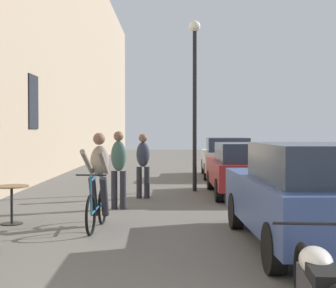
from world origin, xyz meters
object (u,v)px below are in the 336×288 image
at_px(pedestrian_mid, 141,162).
at_px(parked_car_second, 241,168).
at_px(cyclist_on_bicycle, 96,183).
at_px(cafe_table_far, 10,196).
at_px(parked_car_third, 224,157).
at_px(pedestrian_near, 117,165).
at_px(parked_car_nearest, 307,194).
at_px(street_lamp, 193,83).

relative_size(pedestrian_mid, parked_car_second, 0.42).
height_order(cyclist_on_bicycle, pedestrian_mid, cyclist_on_bicycle).
xyz_separation_m(cafe_table_far, parked_car_third, (5.12, 9.72, 0.25)).
height_order(cyclist_on_bicycle, pedestrian_near, pedestrian_near).
xyz_separation_m(cafe_table_far, pedestrian_near, (1.82, 1.82, 0.46)).
xyz_separation_m(pedestrian_mid, parked_car_third, (2.84, 6.07, -0.17)).
height_order(pedestrian_mid, parked_car_third, pedestrian_mid).
bearing_deg(pedestrian_near, parked_car_nearest, -50.19).
xyz_separation_m(pedestrian_near, parked_car_third, (3.29, 7.90, -0.21)).
xyz_separation_m(cyclist_on_bicycle, pedestrian_mid, (0.62, 3.99, 0.13)).
height_order(cafe_table_far, parked_car_second, parked_car_second).
bearing_deg(pedestrian_near, cyclist_on_bicycle, -94.30).
height_order(cafe_table_far, parked_car_third, parked_car_third).
distance_m(cafe_table_far, pedestrian_near, 2.62).
relative_size(parked_car_second, parked_car_third, 0.95).
distance_m(cyclist_on_bicycle, parked_car_second, 5.55).
height_order(pedestrian_near, parked_car_nearest, pedestrian_near).
distance_m(cafe_table_far, pedestrian_mid, 4.33).
bearing_deg(parked_car_nearest, cafe_table_far, 158.24).
bearing_deg(parked_car_second, parked_car_third, 88.12).
distance_m(pedestrian_near, parked_car_second, 3.89).
xyz_separation_m(parked_car_second, parked_car_third, (0.18, 5.58, 0.03)).
relative_size(pedestrian_near, street_lamp, 0.35).
bearing_deg(parked_car_third, parked_car_nearest, -90.53).
bearing_deg(pedestrian_mid, street_lamp, 47.99).
height_order(pedestrian_mid, street_lamp, street_lamp).
bearing_deg(cafe_table_far, parked_car_nearest, -21.76).
distance_m(parked_car_nearest, parked_car_third, 11.72).
bearing_deg(parked_car_second, pedestrian_near, -143.19).
relative_size(parked_car_nearest, parked_car_third, 1.05).
relative_size(street_lamp, parked_car_third, 1.15).
bearing_deg(pedestrian_mid, parked_car_third, 64.94).
xyz_separation_m(pedestrian_mid, parked_car_nearest, (2.73, -5.65, -0.13)).
bearing_deg(pedestrian_mid, pedestrian_near, -103.90).
relative_size(cafe_table_far, parked_car_second, 0.18).
bearing_deg(parked_car_nearest, pedestrian_near, 129.81).
height_order(pedestrian_mid, parked_car_nearest, pedestrian_mid).
bearing_deg(parked_car_nearest, parked_car_third, 89.47).
height_order(pedestrian_mid, parked_car_second, pedestrian_mid).
xyz_separation_m(parked_car_nearest, parked_car_second, (-0.07, 6.15, -0.07)).
bearing_deg(cyclist_on_bicycle, pedestrian_mid, 81.23).
relative_size(street_lamp, parked_car_second, 1.22).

